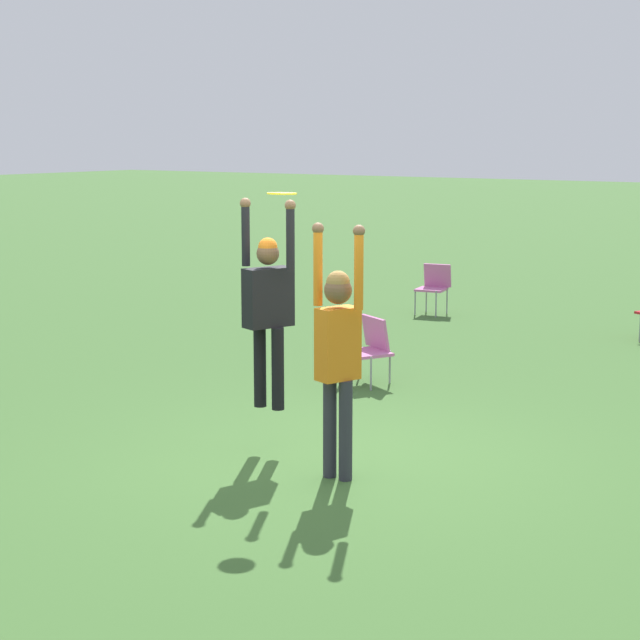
% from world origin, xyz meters
% --- Properties ---
extents(ground_plane, '(120.00, 120.00, 0.00)m').
position_xyz_m(ground_plane, '(0.00, 0.00, 0.00)').
color(ground_plane, '#3D662D').
extents(person_jumping, '(0.63, 0.51, 2.00)m').
position_xyz_m(person_jumping, '(-0.65, -0.05, 1.46)').
color(person_jumping, black).
rests_on(person_jumping, ground_plane).
extents(person_defending, '(0.52, 0.41, 2.25)m').
position_xyz_m(person_defending, '(0.39, -0.44, 1.21)').
color(person_defending, '#2D2D38').
rests_on(person_defending, ground_plane).
extents(frisbee, '(0.27, 0.27, 0.02)m').
position_xyz_m(frisbee, '(-0.22, -0.41, 2.49)').
color(frisbee, yellow).
extents(camping_chair_1, '(0.54, 0.58, 0.84)m').
position_xyz_m(camping_chair_1, '(-3.05, 7.86, 0.51)').
color(camping_chair_1, gray).
rests_on(camping_chair_1, ground_plane).
extents(camping_chair_2, '(0.70, 0.76, 0.80)m').
position_xyz_m(camping_chair_2, '(-1.29, 2.86, 0.47)').
color(camping_chair_2, gray).
rests_on(camping_chair_2, ground_plane).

